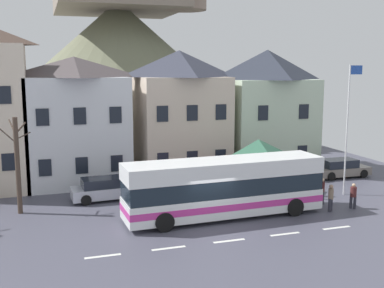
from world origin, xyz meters
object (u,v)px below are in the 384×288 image
(pedestrian_02, at_px, (353,195))
(flagpole, at_px, (348,122))
(pedestrian_00, at_px, (310,181))
(transit_bus, at_px, (224,188))
(townhouse_03, at_px, (266,110))
(parked_car_03, at_px, (233,177))
(parked_car_00, at_px, (340,168))
(townhouse_01, at_px, (76,120))
(bus_shelter, at_px, (258,149))
(bare_tree_00, at_px, (17,164))
(pedestrian_03, at_px, (322,190))
(hilltop_castle, at_px, (120,64))
(pedestrian_01, at_px, (331,198))
(townhouse_02, at_px, (179,113))
(parked_car_02, at_px, (106,189))
(public_bench, at_px, (246,180))

(pedestrian_02, xyz_separation_m, flagpole, (1.44, 2.78, 3.94))
(pedestrian_00, bearing_deg, transit_bus, -161.94)
(townhouse_03, bearing_deg, parked_car_03, -136.55)
(parked_car_00, height_order, pedestrian_02, pedestrian_02)
(transit_bus, relative_size, pedestrian_02, 7.44)
(townhouse_01, xyz_separation_m, bus_shelter, (10.82, -7.47, -1.48))
(townhouse_01, xyz_separation_m, bare_tree_00, (-3.80, -6.97, -1.60))
(pedestrian_02, distance_m, pedestrian_03, 1.82)
(townhouse_03, xyz_separation_m, hilltop_castle, (-8.35, 20.03, 3.73))
(parked_car_03, distance_m, pedestrian_03, 6.71)
(pedestrian_00, xyz_separation_m, pedestrian_01, (-0.66, -3.20, -0.18))
(townhouse_02, height_order, townhouse_03, townhouse_03)
(pedestrian_00, relative_size, bare_tree_00, 0.30)
(flagpole, bearing_deg, bus_shelter, 161.10)
(parked_car_02, relative_size, pedestrian_01, 2.85)
(bus_shelter, distance_m, flagpole, 5.94)
(parked_car_02, height_order, parked_car_03, parked_car_02)
(bus_shelter, bearing_deg, hilltop_castle, 99.08)
(townhouse_02, height_order, parked_car_03, townhouse_02)
(pedestrian_03, bearing_deg, pedestrian_00, 79.87)
(hilltop_castle, relative_size, bare_tree_00, 6.49)
(pedestrian_03, height_order, public_bench, pedestrian_03)
(parked_car_00, relative_size, pedestrian_03, 2.64)
(parked_car_02, bearing_deg, townhouse_01, 99.39)
(townhouse_02, xyz_separation_m, pedestrian_01, (5.50, -11.96, -3.92))
(hilltop_castle, relative_size, pedestrian_00, 21.66)
(townhouse_03, bearing_deg, bus_shelter, -120.07)
(bare_tree_00, bearing_deg, parked_car_00, 5.05)
(townhouse_01, distance_m, parked_car_02, 6.94)
(townhouse_01, relative_size, pedestrian_00, 5.44)
(townhouse_02, bearing_deg, pedestrian_01, -65.32)
(parked_car_03, height_order, flagpole, flagpole)
(transit_bus, bearing_deg, hilltop_castle, 88.97)
(pedestrian_02, relative_size, bare_tree_00, 0.28)
(townhouse_01, bearing_deg, pedestrian_01, -42.68)
(parked_car_02, bearing_deg, flagpole, -16.87)
(public_bench, distance_m, flagpole, 7.80)
(transit_bus, bearing_deg, townhouse_03, 51.71)
(flagpole, xyz_separation_m, bare_tree_00, (-19.99, 2.34, -1.91))
(pedestrian_03, bearing_deg, townhouse_02, 118.90)
(pedestrian_02, bearing_deg, parked_car_02, 154.57)
(hilltop_castle, relative_size, transit_bus, 3.16)
(parked_car_03, distance_m, bare_tree_00, 14.28)
(flagpole, relative_size, bare_tree_00, 1.53)
(townhouse_02, distance_m, pedestrian_01, 13.73)
(parked_car_03, bearing_deg, parked_car_00, -0.05)
(bare_tree_00, bearing_deg, townhouse_02, 30.55)
(townhouse_01, relative_size, hilltop_castle, 0.25)
(parked_car_03, bearing_deg, townhouse_02, 117.35)
(pedestrian_00, height_order, pedestrian_01, pedestrian_00)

